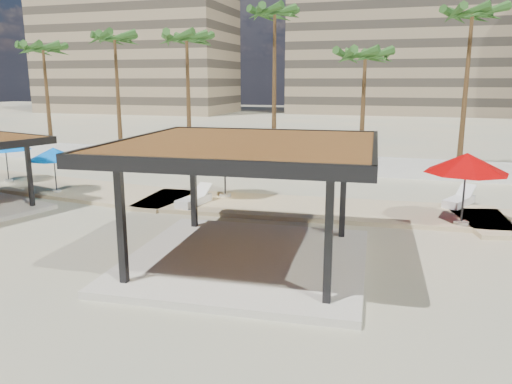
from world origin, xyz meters
TOP-DOWN VIEW (x-y plane):
  - ground at (0.00, 0.00)m, footprint 200.00×200.00m
  - promenade at (2.00, 7.67)m, footprint 44.45×7.97m
  - boundary_wall at (0.00, 16.00)m, footprint 56.00×0.30m
  - building_west at (-42.00, 68.00)m, footprint 34.00×16.00m
  - building_mid at (4.00, 78.00)m, footprint 38.00×16.00m
  - pavilion_central at (1.29, -0.09)m, footprint 8.21×8.21m
  - umbrella_a at (-10.86, 6.14)m, footprint 3.20×3.20m
  - umbrella_b at (-2.41, 7.77)m, footprint 3.42×3.42m
  - umbrella_c at (8.11, 5.92)m, footprint 3.67×3.67m
  - umbrella_f at (-15.20, 7.59)m, footprint 3.16×3.16m
  - lounger_a at (-3.18, 5.85)m, footprint 1.01×2.24m
  - lounger_b at (8.29, 9.24)m, footprint 1.57×2.25m
  - palm_a at (-21.00, 18.30)m, footprint 3.00×3.00m
  - palm_b at (-15.00, 18.70)m, footprint 3.00×3.00m
  - palm_c at (-9.00, 18.10)m, footprint 3.00×3.00m
  - palm_d at (-3.00, 18.90)m, footprint 3.00×3.00m
  - palm_e at (3.00, 18.40)m, footprint 3.00×3.00m
  - palm_f at (9.00, 18.60)m, footprint 3.00×3.00m

SIDE VIEW (x-z plane):
  - ground at x=0.00m, z-range 0.00..0.00m
  - promenade at x=2.00m, z-range -0.06..0.18m
  - lounger_a at x=-3.18m, z-range -0.03..0.79m
  - lounger_b at x=8.29m, z-range -0.03..0.79m
  - boundary_wall at x=0.00m, z-range 0.00..1.20m
  - umbrella_a at x=-10.86m, z-range 0.99..3.23m
  - umbrella_f at x=-15.20m, z-range 1.05..3.47m
  - pavilion_central at x=1.29m, z-range 0.38..4.29m
  - umbrella_c at x=8.11m, z-range 1.19..4.01m
  - umbrella_b at x=-2.41m, z-range 1.22..4.12m
  - palm_e at x=3.00m, z-range 2.93..10.96m
  - palm_a at x=-21.00m, z-range 3.30..12.16m
  - palm_c at x=-9.00m, z-range 3.49..12.80m
  - palm_b at x=-15.00m, z-range 3.58..13.11m
  - palm_f at x=9.00m, z-range 3.93..14.26m
  - palm_d at x=-3.00m, z-range 4.16..15.01m
  - building_mid at x=4.00m, z-range -0.93..29.47m
  - building_west at x=-42.00m, z-range -0.93..31.47m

